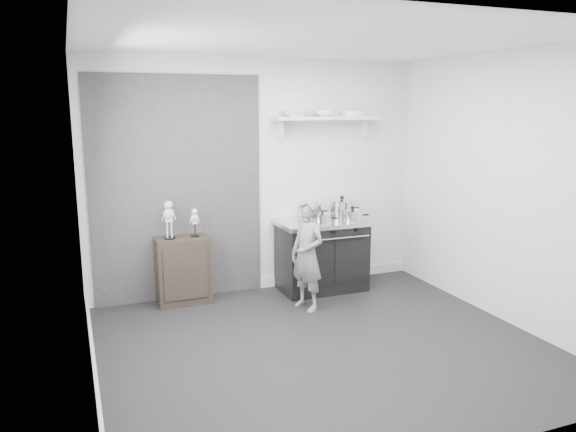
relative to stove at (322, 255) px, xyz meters
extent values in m
plane|color=black|center=(-0.67, -1.48, -0.42)|extent=(4.00, 4.00, 0.00)
cube|color=beige|center=(-0.67, 0.32, 0.93)|extent=(4.00, 0.02, 2.70)
cube|color=beige|center=(-0.67, -3.28, 0.93)|extent=(4.00, 0.02, 2.70)
cube|color=beige|center=(-2.67, -1.48, 0.93)|extent=(0.02, 3.60, 2.70)
cube|color=beige|center=(1.33, -1.48, 0.93)|extent=(0.02, 3.60, 2.70)
cube|color=silver|center=(-0.67, -1.48, 2.28)|extent=(4.00, 3.60, 0.02)
cube|color=black|center=(-1.62, 0.31, 0.83)|extent=(1.90, 0.02, 2.50)
cube|color=silver|center=(0.33, 0.30, -0.36)|extent=(2.00, 0.03, 0.12)
cube|color=silver|center=(-2.65, -1.48, -0.36)|extent=(0.03, 3.60, 0.12)
cube|color=silver|center=(0.13, 0.19, 1.60)|extent=(1.30, 0.26, 0.04)
cube|color=silver|center=(-0.42, 0.26, 1.48)|extent=(0.03, 0.12, 0.20)
cube|color=silver|center=(0.68, 0.26, 1.48)|extent=(0.03, 0.12, 0.20)
cube|color=black|center=(0.00, 0.00, -0.03)|extent=(0.99, 0.59, 0.79)
cube|color=silver|center=(0.00, 0.00, 0.39)|extent=(1.05, 0.63, 0.05)
cube|color=black|center=(-0.24, -0.29, -0.01)|extent=(0.42, 0.02, 0.51)
cube|color=black|center=(0.24, -0.29, -0.01)|extent=(0.42, 0.02, 0.51)
cylinder|color=silver|center=(0.00, -0.32, 0.27)|extent=(0.89, 0.02, 0.02)
cylinder|color=black|center=(-0.30, -0.31, 0.35)|extent=(0.04, 0.03, 0.04)
cylinder|color=black|center=(0.00, -0.31, 0.35)|extent=(0.04, 0.03, 0.04)
cylinder|color=black|center=(0.30, -0.31, 0.35)|extent=(0.04, 0.03, 0.04)
cube|color=black|center=(-1.63, 0.13, -0.05)|extent=(0.57, 0.34, 0.75)
imported|color=slate|center=(-0.42, -0.54, 0.18)|extent=(0.42, 0.51, 1.20)
cylinder|color=silver|center=(-0.08, 0.15, 0.50)|extent=(0.25, 0.25, 0.16)
cylinder|color=silver|center=(-0.08, 0.15, 0.58)|extent=(0.26, 0.26, 0.02)
sphere|color=black|center=(-0.08, 0.15, 0.61)|extent=(0.04, 0.04, 0.04)
cylinder|color=black|center=(0.08, 0.15, 0.50)|extent=(0.10, 0.02, 0.02)
cylinder|color=silver|center=(0.31, 0.11, 0.51)|extent=(0.28, 0.28, 0.19)
cylinder|color=silver|center=(0.31, 0.11, 0.62)|extent=(0.29, 0.29, 0.02)
sphere|color=black|center=(0.31, 0.11, 0.65)|extent=(0.05, 0.05, 0.05)
cylinder|color=black|center=(0.49, 0.11, 0.51)|extent=(0.10, 0.02, 0.02)
cylinder|color=silver|center=(0.32, -0.15, 0.47)|extent=(0.25, 0.25, 0.12)
cylinder|color=silver|center=(0.32, -0.15, 0.54)|extent=(0.26, 0.26, 0.01)
sphere|color=black|center=(0.32, -0.15, 0.57)|extent=(0.04, 0.04, 0.04)
cylinder|color=black|center=(0.48, -0.15, 0.47)|extent=(0.10, 0.02, 0.02)
cylinder|color=silver|center=(-0.07, -0.15, 0.47)|extent=(0.20, 0.20, 0.10)
cylinder|color=silver|center=(-0.07, -0.15, 0.53)|extent=(0.21, 0.21, 0.01)
sphere|color=black|center=(-0.07, -0.15, 0.55)|extent=(0.04, 0.04, 0.04)
cylinder|color=black|center=(0.07, -0.15, 0.47)|extent=(0.10, 0.02, 0.02)
imported|color=white|center=(-0.26, 0.19, 1.65)|extent=(0.31, 0.31, 0.08)
imported|color=white|center=(0.10, 0.19, 1.65)|extent=(0.23, 0.23, 0.07)
cylinder|color=silver|center=(0.49, 0.19, 1.65)|extent=(0.28, 0.28, 0.06)
camera|label=1|loc=(-2.73, -5.85, 1.77)|focal=35.00mm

